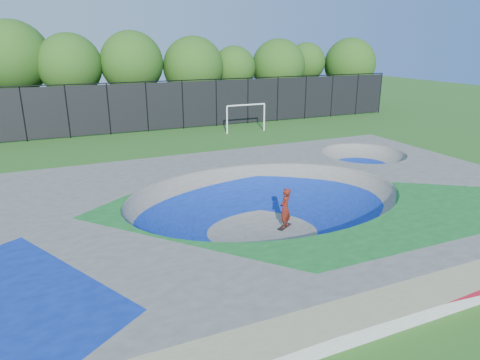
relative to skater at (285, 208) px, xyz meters
name	(u,v)px	position (x,y,z in m)	size (l,w,h in m)	color
ground	(266,229)	(-0.72, 0.21, -0.82)	(120.00, 120.00, 0.00)	#265C19
skate_deck	(266,211)	(-0.72, 0.21, -0.07)	(22.00, 14.00, 1.50)	gray
skater	(285,208)	(0.00, 0.00, 0.00)	(0.60, 0.39, 1.64)	red
skateboard	(284,227)	(0.00, 0.00, -0.80)	(0.78, 0.22, 0.05)	black
soccer_goal	(246,113)	(6.48, 17.71, 0.75)	(3.43, 0.12, 2.27)	white
fence	(147,106)	(-0.72, 21.21, 1.28)	(48.09, 0.09, 4.04)	black
treeline	(123,64)	(-1.60, 25.97, 4.33)	(53.74, 7.61, 8.81)	#443522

